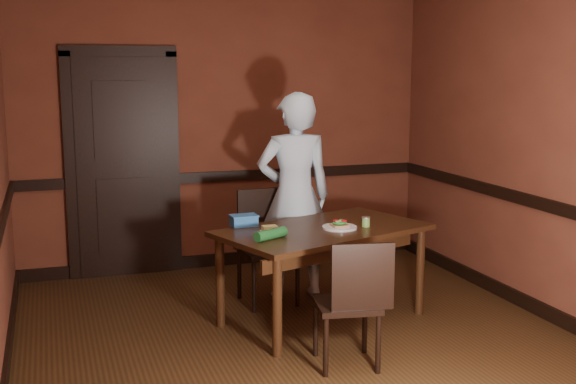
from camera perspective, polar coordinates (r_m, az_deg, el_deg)
floor at (r=5.27m, az=1.24°, el=-11.96°), size 4.00×4.50×0.01m
wall_back at (r=7.07m, az=-4.91°, el=4.89°), size 4.00×0.02×2.70m
wall_front at (r=2.94m, az=16.33°, el=-2.44°), size 4.00×0.02×2.70m
wall_right at (r=5.91m, az=19.90°, el=3.37°), size 0.02×4.50×2.70m
dado_back at (r=7.11m, az=-4.83°, el=1.27°), size 4.00×0.03×0.10m
dado_right at (r=5.96m, az=19.54°, el=-0.93°), size 0.03×4.50×0.10m
baseboard_back at (r=7.28m, az=-4.73°, el=-5.28°), size 4.00×0.03×0.12m
baseboard_left at (r=4.99m, az=-21.40°, el=-13.21°), size 0.03×4.50×0.12m
baseboard_right at (r=6.17m, az=19.09°, el=-8.62°), size 0.03×4.50×0.12m
door at (r=6.90m, az=-12.91°, el=2.40°), size 1.05×0.07×2.20m
dining_table at (r=5.64m, az=2.74°, el=-6.51°), size 1.78×1.35×0.74m
chair_far at (r=6.02m, az=-1.61°, el=-4.44°), size 0.47×0.47×0.94m
chair_near at (r=4.81m, az=4.65°, el=-8.64°), size 0.47×0.47×0.87m
person at (r=6.11m, az=0.50°, el=-0.33°), size 0.68×0.49×1.75m
sandwich_plate at (r=5.52m, az=4.10°, el=-2.71°), size 0.27×0.27×0.07m
sauce_jar at (r=5.60m, az=6.17°, el=-2.35°), size 0.07×0.07×0.08m
cheese_saucer at (r=5.41m, az=-1.47°, el=-2.96°), size 0.15×0.15×0.05m
food_tub at (r=5.60m, az=-3.51°, el=-2.25°), size 0.21×0.15×0.09m
wrapped_veg at (r=5.17m, az=-1.38°, el=-3.35°), size 0.27×0.19×0.08m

